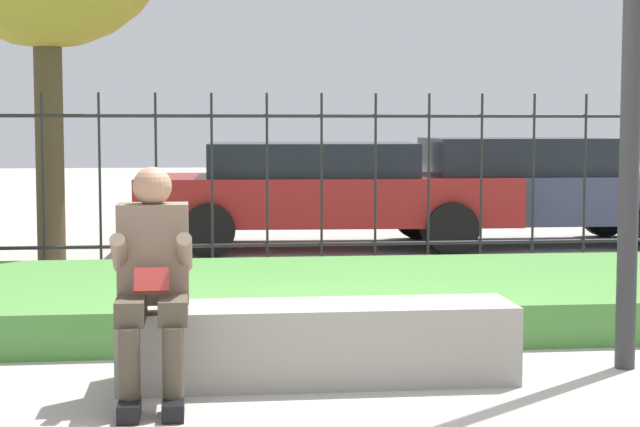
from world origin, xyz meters
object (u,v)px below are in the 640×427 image
Objects in this scene: stone_bench at (317,347)px; car_parked_right at (528,188)px; person_seated_reader at (153,274)px; car_parked_center at (322,191)px.

car_parked_right is (3.33, 6.64, 0.49)m from stone_bench.
stone_bench is at bearing -116.72° from car_parked_right.
car_parked_right is at bearing 63.38° from stone_bench.
person_seated_reader is at bearing -121.54° from car_parked_right.
car_parked_center is at bearing -179.90° from car_parked_right.
stone_bench is 6.70m from car_parked_center.
person_seated_reader is at bearing -101.03° from car_parked_center.
car_parked_right is (4.25, 6.95, 0.01)m from person_seated_reader.
stone_bench is 1.81× the size of person_seated_reader.
car_parked_center reaches higher than stone_bench.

